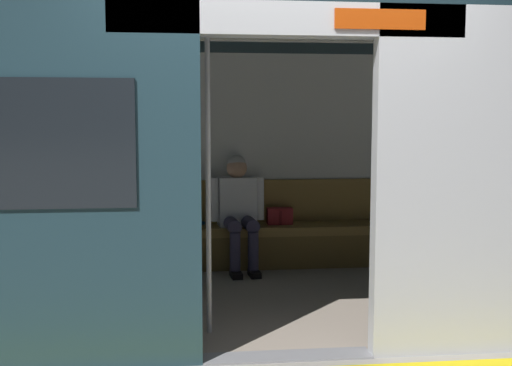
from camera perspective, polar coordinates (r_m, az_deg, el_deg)
The scene contains 7 objects.
ground_plane at distance 4.10m, azimuth 2.91°, elevation -15.77°, with size 60.00×60.00×0.00m, color gray.
train_car at distance 5.11m, azimuth -0.24°, elevation 6.43°, with size 6.40×2.97×2.33m.
bench_seat at distance 6.36m, azimuth -0.60°, elevation -4.87°, with size 3.39×0.44×0.43m.
person_seated at distance 6.24m, azimuth -1.64°, elevation -2.05°, with size 0.55×0.70×1.16m.
handbag at distance 6.44m, azimuth 2.21°, elevation -3.07°, with size 0.26×0.15×0.17m.
book at distance 6.40m, azimuth -5.79°, elevation -3.80°, with size 0.15×0.22×0.03m, color #26598C.
grab_pole_door at distance 4.29m, azimuth -4.44°, elevation 0.30°, with size 0.04×0.04×2.19m, color silver.
Camera 1 is at (0.61, 3.76, 1.50)m, focal length 43.26 mm.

